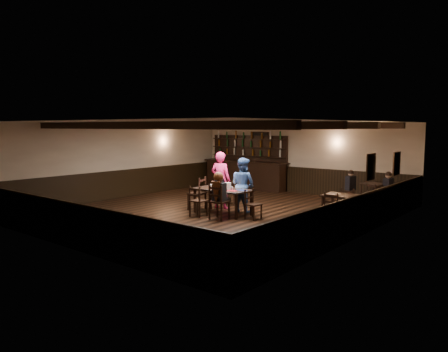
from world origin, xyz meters
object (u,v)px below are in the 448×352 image
Objects in this scene: chair_near_right at (218,199)px; man_blue at (243,185)px; dining_table at (223,191)px; woman_pink at (221,180)px; bar_counter at (246,171)px; chair_near_left at (197,199)px; cake at (214,186)px.

man_blue reaches higher than chair_near_right.
dining_table is 0.95m from woman_pink.
bar_counter reaches higher than man_blue.
woman_pink is at bearing 4.00° from man_blue.
woman_pink is 1.09× the size of man_blue.
chair_near_right is (0.73, 0.06, 0.05)m from chair_near_left.
chair_near_left is at bearing -112.54° from dining_table.
dining_table is 0.94× the size of woman_pink.
chair_near_left is 0.23× the size of bar_counter.
chair_near_left is 1.53m from woman_pink.
cake is (-0.40, 0.06, 0.11)m from dining_table.
man_blue is (0.89, -0.03, -0.07)m from woman_pink.
chair_near_right reaches higher than dining_table.
chair_near_left is at bearing -66.93° from bar_counter.
woman_pink reaches higher than dining_table.
cake is at bearing 95.51° from chair_near_left.
chair_near_right reaches higher than chair_near_left.
bar_counter is (-2.31, 4.78, -0.07)m from cake.
cake is at bearing 136.02° from chair_near_right.
chair_near_left is at bearing 73.60° from man_blue.
man_blue is at bearing 96.08° from chair_near_right.
chair_near_right is 0.25× the size of bar_counter.
dining_table is 5.83× the size of cake.
cake is (0.23, -0.61, -0.10)m from woman_pink.
man_blue is at bearing 67.99° from dining_table.
chair_near_left reaches higher than dining_table.
bar_counter is at bearing 119.28° from dining_table.
man_blue is (0.26, 0.64, 0.14)m from dining_table.
dining_table is 0.83m from chair_near_right.
chair_near_left reaches higher than cake.
bar_counter is at bearing 115.81° from cake.
woman_pink is 0.90m from man_blue.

